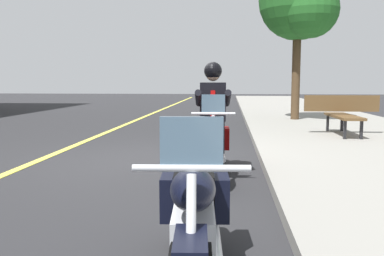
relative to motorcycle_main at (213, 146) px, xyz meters
name	(u,v)px	position (x,y,z in m)	size (l,w,h in m)	color
ground_plane	(148,161)	(-0.92, -1.20, -0.45)	(80.00, 80.00, 0.00)	#28282B
lane_center_stripe	(42,159)	(-0.92, -3.20, -0.45)	(60.00, 0.16, 0.01)	#E5DB4C
motorcycle_main	(213,146)	(0.00, 0.00, 0.00)	(2.22, 0.65, 1.26)	black
rider_main	(213,107)	(-0.19, -0.01, 0.58)	(0.64, 0.57, 1.74)	black
motorcycle_parked	(194,226)	(3.54, 0.02, 0.00)	(2.22, 0.69, 1.26)	black
bench_sidewalk	(343,111)	(-3.97, 3.00, 0.26)	(1.81, 1.80, 0.95)	brown
street_tree_curbside	(301,4)	(-7.81, 2.55, 3.53)	(2.80, 2.60, 5.26)	#4C3823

